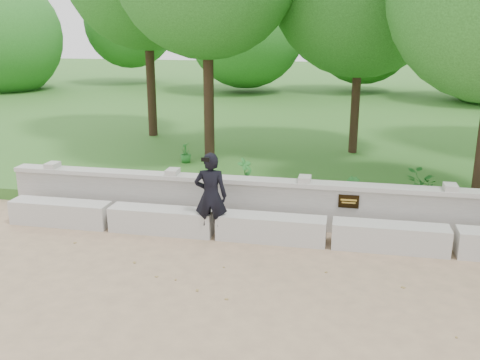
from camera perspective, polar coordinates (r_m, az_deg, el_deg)
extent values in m
plane|color=tan|center=(7.63, 8.80, -12.34)|extent=(80.00, 80.00, 0.00)
cube|color=#376825|center=(21.01, 10.86, 6.32)|extent=(40.00, 22.00, 0.25)
cube|color=#B9B7AF|center=(10.62, -18.58, -3.34)|extent=(1.90, 0.45, 0.45)
cube|color=#B9B7AF|center=(9.80, -8.36, -4.27)|extent=(1.90, 0.45, 0.45)
cube|color=#B9B7AF|center=(9.34, 3.33, -5.17)|extent=(1.90, 0.45, 0.45)
cube|color=#B9B7AF|center=(9.30, 15.68, -5.88)|extent=(1.90, 0.45, 0.45)
cube|color=#AEACA4|center=(9.86, 9.71, -3.07)|extent=(12.50, 0.25, 0.82)
cube|color=#B9B7AF|center=(9.72, 9.83, -0.56)|extent=(12.50, 0.35, 0.08)
cube|color=black|center=(9.65, 11.51, -2.26)|extent=(0.36, 0.02, 0.24)
imported|color=black|center=(9.26, -3.14, -1.73)|extent=(0.61, 0.44, 1.56)
cube|color=black|center=(8.77, -3.72, 2.18)|extent=(0.14, 0.04, 0.07)
cylinder|color=#382619|center=(17.03, -9.54, 11.48)|extent=(0.28, 0.28, 4.08)
cylinder|color=#382619|center=(13.63, -3.37, 10.15)|extent=(0.26, 0.26, 3.89)
cylinder|color=#382619|center=(14.80, 12.29, 9.42)|extent=(0.23, 0.23, 3.44)
imported|color=#27752A|center=(11.33, 0.54, 0.67)|extent=(0.41, 0.43, 0.68)
imported|color=#27752A|center=(10.48, 11.92, -1.28)|extent=(0.41, 0.40, 0.58)
imported|color=#27752A|center=(11.10, 18.86, -0.62)|extent=(0.70, 0.65, 0.65)
imported|color=#27752A|center=(13.65, -5.83, 2.93)|extent=(0.30, 0.33, 0.52)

